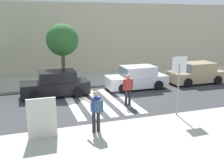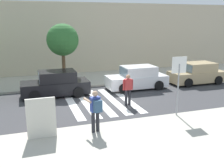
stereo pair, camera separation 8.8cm
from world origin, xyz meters
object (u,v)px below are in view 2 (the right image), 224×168
photographer_with_backpack (96,108)px  stop_sign (179,73)px  street_tree_center (63,40)px  pedestrian_crossing (128,88)px  parked_car_white (137,78)px  parked_car_black (56,84)px  parked_car_tan (197,74)px  advertising_board (41,118)px

photographer_with_backpack → stop_sign: bearing=9.3°
stop_sign → street_tree_center: 8.80m
pedestrian_crossing → parked_car_white: 3.73m
parked_car_black → street_tree_center: size_ratio=0.97×
pedestrian_crossing → parked_car_tan: (6.80, 3.17, -0.25)m
street_tree_center → advertising_board: size_ratio=2.65×
parked_car_white → advertising_board: 9.19m
street_tree_center → advertising_board: (-2.09, -8.19, -2.33)m
stop_sign → parked_car_tan: 7.91m
parked_car_white → street_tree_center: bearing=157.2°
parked_car_tan → parked_car_black: bearing=180.0°
street_tree_center → photographer_with_backpack: bearing=-89.9°
stop_sign → pedestrian_crossing: bearing=120.8°
pedestrian_crossing → parked_car_tan: bearing=25.0°
pedestrian_crossing → street_tree_center: street_tree_center is taller
stop_sign → advertising_board: stop_sign is taller
street_tree_center → parked_car_tan: bearing=-11.6°
street_tree_center → pedestrian_crossing: bearing=-62.1°
photographer_with_backpack → parked_car_tan: 11.44m
parked_car_white → parked_car_tan: same height
pedestrian_crossing → advertising_board: 5.69m
stop_sign → pedestrian_crossing: 3.18m
parked_car_black → parked_car_tan: same height
photographer_with_backpack → advertising_board: (-2.11, 0.15, -0.23)m
parked_car_tan → advertising_board: bearing=-151.8°
parked_car_tan → stop_sign: bearing=-133.0°
street_tree_center → stop_sign: bearing=-61.1°
stop_sign → advertising_board: size_ratio=1.76×
parked_car_white → street_tree_center: (-4.66, 1.96, 2.54)m
parked_car_white → advertising_board: size_ratio=2.56×
advertising_board → parked_car_white: bearing=42.7°
pedestrian_crossing → advertising_board: bearing=-147.5°
parked_car_tan → pedestrian_crossing: bearing=-155.0°
pedestrian_crossing → parked_car_tan: size_ratio=0.42×
photographer_with_backpack → parked_car_white: 7.90m
stop_sign → pedestrian_crossing: stop_sign is taller
parked_car_black → parked_car_white: size_ratio=1.00×
photographer_with_backpack → advertising_board: photographer_with_backpack is taller
stop_sign → pedestrian_crossing: size_ratio=1.63×
photographer_with_backpack → parked_car_black: 6.45m
stop_sign → photographer_with_backpack: size_ratio=1.63×
parked_car_white → pedestrian_crossing: bearing=-121.6°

